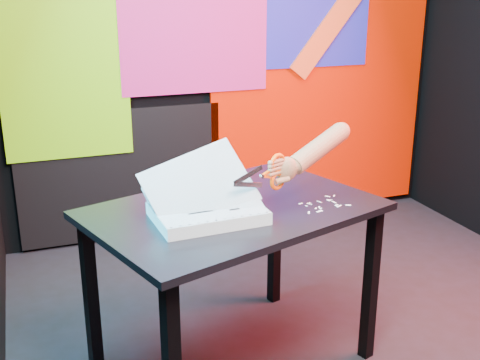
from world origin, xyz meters
name	(u,v)px	position (x,y,z in m)	size (l,w,h in m)	color
room	(350,51)	(0.00, 0.00, 1.35)	(3.01, 3.01, 2.71)	black
backdrop	(241,89)	(0.06, 1.46, 0.96)	(2.88, 0.05, 2.08)	red
work_table	(234,229)	(-0.54, -0.06, 0.65)	(1.32, 1.07, 0.75)	black
printout_stack	(207,212)	(-0.68, -0.15, 0.78)	(0.47, 0.32, 0.31)	white
scissors	(274,173)	(-0.39, -0.12, 0.90)	(0.26, 0.11, 0.15)	silver
hand_forearm	(313,151)	(-0.17, -0.04, 0.95)	(0.44, 0.21, 0.20)	#BB754C
paper_clippings	(324,205)	(-0.18, -0.16, 0.75)	(0.21, 0.17, 0.00)	silver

